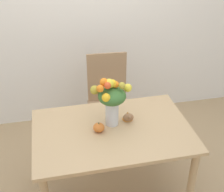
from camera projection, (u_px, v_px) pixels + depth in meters
name	position (u px, v px, depth m)	size (l,w,h in m)	color
wall_back	(85.00, 4.00, 3.23)	(8.00, 0.06, 2.70)	white
dining_table	(112.00, 140.00, 2.48)	(1.23, 0.81, 0.73)	tan
flower_vase	(111.00, 99.00, 2.37)	(0.32, 0.21, 0.41)	silver
pumpkin	(99.00, 128.00, 2.38)	(0.09, 0.09, 0.08)	orange
turkey_figurine	(128.00, 116.00, 2.51)	(0.09, 0.12, 0.07)	#936642
dining_chair_near_window	(109.00, 102.00, 3.19)	(0.44, 0.44, 0.99)	#9E7A56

